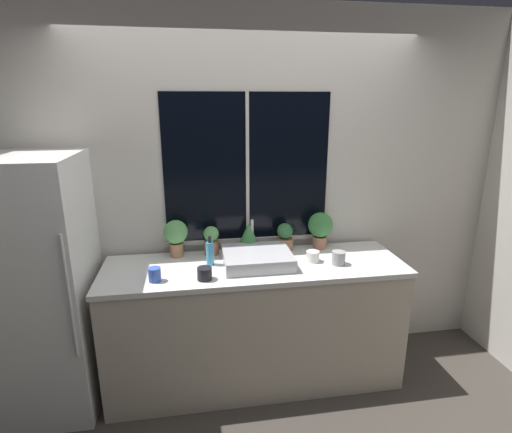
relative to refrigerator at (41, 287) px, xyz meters
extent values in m
plane|color=#38332D|center=(1.42, -0.32, -0.86)|extent=(14.00, 14.00, 0.00)
cube|color=#BCB7AD|center=(1.42, 0.37, 0.49)|extent=(8.00, 0.06, 2.70)
cube|color=black|center=(1.42, 0.34, 0.69)|extent=(1.23, 0.01, 1.09)
cube|color=#BCB7AD|center=(1.42, 0.33, 0.69)|extent=(0.02, 0.01, 1.09)
cube|color=#BCB7AD|center=(1.42, 0.33, 0.13)|extent=(1.29, 0.04, 0.03)
cube|color=#BCB7AD|center=(-0.60, 1.18, 0.49)|extent=(0.06, 7.00, 2.70)
cube|color=#BCB7AD|center=(3.45, 1.18, 0.49)|extent=(0.06, 7.00, 2.70)
cube|color=#B2A893|center=(1.42, -0.01, -0.42)|extent=(2.09, 0.62, 0.90)
cube|color=silver|center=(1.42, -0.01, 0.05)|extent=(2.11, 0.65, 0.03)
cube|color=silver|center=(0.00, 0.00, 0.00)|extent=(0.64, 0.71, 1.73)
cylinder|color=silver|center=(0.29, -0.37, 0.09)|extent=(0.02, 0.02, 0.78)
cube|color=#ADADB2|center=(1.44, 0.00, 0.11)|extent=(0.47, 0.41, 0.09)
cylinder|color=#B7B7BC|center=(1.44, 0.23, 0.08)|extent=(0.04, 0.04, 0.03)
cylinder|color=#B7B7BC|center=(1.44, 0.23, 0.21)|extent=(0.02, 0.02, 0.23)
cylinder|color=#9E6B4C|center=(0.88, 0.23, 0.12)|extent=(0.10, 0.10, 0.10)
sphere|color=#569951|center=(0.88, 0.23, 0.26)|extent=(0.17, 0.17, 0.17)
cylinder|color=#9E6B4C|center=(1.13, 0.23, 0.12)|extent=(0.11, 0.11, 0.10)
sphere|color=#569951|center=(1.13, 0.23, 0.23)|extent=(0.11, 0.11, 0.11)
cylinder|color=#9E6B4C|center=(1.42, 0.23, 0.11)|extent=(0.09, 0.09, 0.08)
cone|color=#387A3D|center=(1.42, 0.23, 0.22)|extent=(0.13, 0.13, 0.15)
cylinder|color=#9E6B4C|center=(1.69, 0.23, 0.11)|extent=(0.13, 0.13, 0.09)
sphere|color=#2D6638|center=(1.69, 0.23, 0.22)|extent=(0.12, 0.12, 0.12)
cylinder|color=#9E6B4C|center=(1.97, 0.23, 0.11)|extent=(0.10, 0.10, 0.09)
sphere|color=#387A3D|center=(1.97, 0.23, 0.26)|extent=(0.19, 0.19, 0.19)
cylinder|color=teal|center=(1.11, 0.03, 0.15)|extent=(0.05, 0.05, 0.17)
cylinder|color=black|center=(1.11, 0.03, 0.26)|extent=(0.02, 0.02, 0.05)
cylinder|color=#3351AD|center=(0.75, -0.18, 0.11)|extent=(0.08, 0.08, 0.09)
cylinder|color=black|center=(1.07, -0.20, 0.11)|extent=(0.09, 0.09, 0.08)
cylinder|color=gray|center=(2.00, -0.10, 0.12)|extent=(0.09, 0.09, 0.10)
cylinder|color=white|center=(1.84, -0.02, 0.11)|extent=(0.09, 0.09, 0.08)
camera|label=1|loc=(1.02, -2.58, 1.18)|focal=28.00mm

